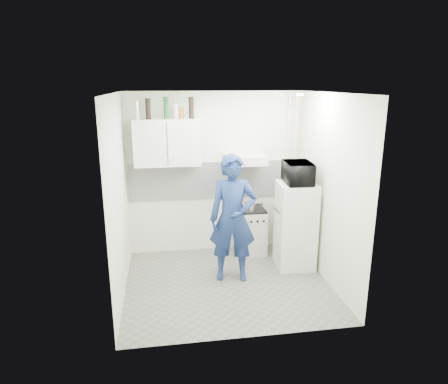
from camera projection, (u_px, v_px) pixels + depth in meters
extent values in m
plane|color=slate|center=(227.00, 283.00, 5.60)|extent=(2.80, 2.80, 0.00)
plane|color=white|center=(228.00, 93.00, 4.91)|extent=(2.80, 2.80, 0.00)
plane|color=silver|center=(215.00, 174.00, 6.45)|extent=(2.80, 0.00, 2.80)
plane|color=silver|center=(119.00, 199.00, 5.05)|extent=(0.00, 2.60, 2.60)
plane|color=silver|center=(328.00, 190.00, 5.47)|extent=(0.00, 2.60, 2.60)
imported|color=navy|center=(233.00, 219.00, 5.53)|extent=(0.72, 0.53, 1.80)
cube|color=beige|center=(251.00, 232.00, 6.54)|extent=(0.45, 0.45, 0.73)
cube|color=white|center=(295.00, 225.00, 5.97)|extent=(0.57, 0.57, 1.31)
cube|color=black|center=(251.00, 210.00, 6.44)|extent=(0.44, 0.44, 0.03)
cylinder|color=silver|center=(250.00, 206.00, 6.38)|extent=(0.20, 0.20, 0.11)
imported|color=black|center=(298.00, 173.00, 5.76)|extent=(0.58, 0.42, 0.31)
cylinder|color=silver|center=(137.00, 110.00, 5.83)|extent=(0.06, 0.06, 0.26)
cylinder|color=black|center=(148.00, 109.00, 5.85)|extent=(0.08, 0.08, 0.30)
cylinder|color=#144C1E|center=(166.00, 108.00, 5.89)|extent=(0.07, 0.07, 0.32)
cylinder|color=#B2B7BC|center=(176.00, 111.00, 5.92)|extent=(0.09, 0.09, 0.22)
cylinder|color=brown|center=(181.00, 113.00, 5.94)|extent=(0.09, 0.09, 0.17)
cylinder|color=black|center=(191.00, 108.00, 5.94)|extent=(0.08, 0.08, 0.32)
cube|color=white|center=(167.00, 142.00, 6.02)|extent=(1.00, 0.35, 0.70)
cube|color=beige|center=(246.00, 159.00, 6.20)|extent=(0.60, 0.50, 0.14)
cube|color=white|center=(215.00, 180.00, 6.46)|extent=(2.74, 0.03, 0.60)
cylinder|color=beige|center=(294.00, 172.00, 6.57)|extent=(0.05, 0.05, 2.60)
cylinder|color=beige|center=(287.00, 172.00, 6.55)|extent=(0.04, 0.04, 2.60)
cylinder|color=white|center=(300.00, 94.00, 5.26)|extent=(0.10, 0.10, 0.02)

